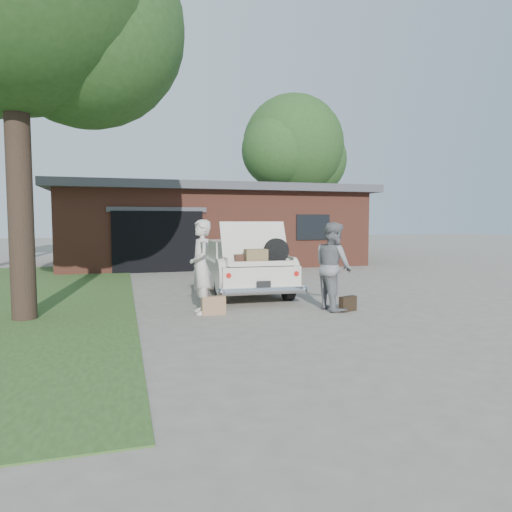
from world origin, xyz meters
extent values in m
plane|color=gray|center=(0.00, 0.00, 0.00)|extent=(90.00, 90.00, 0.00)
cube|color=brown|center=(1.00, 11.50, 1.50)|extent=(12.00, 7.00, 3.00)
cube|color=#4C4C51|center=(1.00, 11.50, 3.15)|extent=(12.80, 7.80, 0.30)
cube|color=black|center=(-1.50, 8.05, 1.10)|extent=(3.20, 0.30, 2.20)
cube|color=#4C4C51|center=(-1.50, 7.98, 2.25)|extent=(3.50, 0.12, 0.18)
cube|color=black|center=(4.50, 7.98, 1.60)|extent=(1.40, 0.08, 1.00)
cylinder|color=#38281E|center=(-4.51, 0.60, 2.55)|extent=(0.44, 0.44, 5.09)
sphere|color=#2E5322|center=(-3.34, 1.12, 5.64)|extent=(3.89, 3.89, 3.89)
cylinder|color=#38281E|center=(7.09, 17.00, 2.52)|extent=(0.44, 0.44, 5.04)
sphere|color=#2E5322|center=(7.09, 17.00, 6.30)|extent=(5.96, 5.96, 5.96)
sphere|color=#2E5322|center=(8.43, 17.59, 5.58)|extent=(4.47, 4.47, 4.47)
sphere|color=#2E5322|center=(5.90, 16.25, 5.85)|extent=(4.17, 4.17, 4.17)
cube|color=beige|center=(0.23, 2.79, 0.57)|extent=(1.92, 4.61, 0.59)
cube|color=#BBBBA5|center=(0.24, 3.07, 1.09)|extent=(1.58, 1.88, 0.47)
cube|color=black|center=(0.28, 3.93, 1.07)|extent=(1.41, 0.13, 0.40)
cube|color=black|center=(0.21, 2.20, 1.07)|extent=(1.41, 0.13, 0.40)
cylinder|color=black|center=(-0.63, 1.29, 0.30)|extent=(0.23, 0.61, 0.60)
cylinder|color=black|center=(0.96, 1.22, 0.30)|extent=(0.23, 0.61, 0.60)
cylinder|color=black|center=(-0.50, 4.37, 0.30)|extent=(0.23, 0.61, 0.60)
cylinder|color=black|center=(1.10, 4.30, 0.30)|extent=(0.23, 0.61, 0.60)
cylinder|color=silver|center=(0.13, 0.48, 0.36)|extent=(1.87, 0.24, 0.16)
cylinder|color=#A5140F|center=(-0.61, 0.58, 0.71)|extent=(0.11, 0.10, 0.11)
cylinder|color=#A5140F|center=(0.88, 0.51, 0.71)|extent=(0.11, 0.10, 0.11)
cube|color=black|center=(0.13, 0.46, 0.50)|extent=(0.31, 0.03, 0.15)
cube|color=black|center=(0.16, 1.07, 0.88)|extent=(1.45, 1.06, 0.04)
cube|color=beige|center=(-0.57, 1.10, 0.97)|extent=(0.10, 1.00, 0.16)
cube|color=beige|center=(0.88, 1.04, 0.97)|extent=(0.10, 1.00, 0.16)
cube|color=beige|center=(0.14, 0.57, 0.94)|extent=(1.45, 0.12, 0.11)
cube|color=beige|center=(0.17, 1.33, 1.36)|extent=(1.55, 0.59, 0.94)
cube|color=#4E2D21|center=(-0.03, 1.15, 1.00)|extent=(0.65, 0.43, 0.20)
cube|color=olive|center=(0.06, 0.83, 1.06)|extent=(0.49, 0.33, 0.33)
cube|color=black|center=(0.20, 1.34, 0.98)|extent=(0.56, 0.38, 0.17)
cube|color=olive|center=(0.21, 1.34, 1.14)|extent=(0.44, 0.30, 0.15)
cylinder|color=black|center=(0.60, 1.01, 1.18)|extent=(0.56, 0.17, 0.56)
imported|color=#BFB4AD|center=(-1.24, 0.25, 0.94)|extent=(0.46, 0.69, 1.87)
imported|color=slate|center=(1.46, -0.11, 0.91)|extent=(0.76, 0.94, 1.83)
cube|color=#9C724F|center=(-1.03, 0.08, 0.18)|extent=(0.48, 0.17, 0.36)
cube|color=black|center=(1.68, -0.37, 0.15)|extent=(0.42, 0.25, 0.31)
camera|label=1|loc=(-2.72, -8.68, 1.84)|focal=32.00mm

